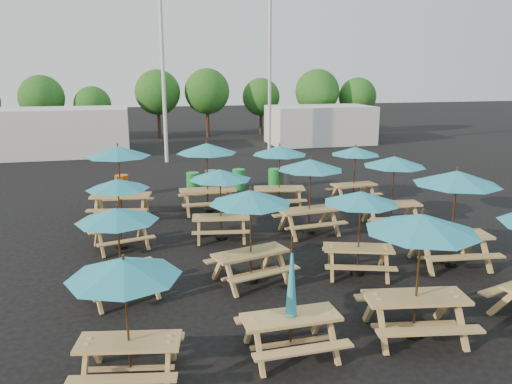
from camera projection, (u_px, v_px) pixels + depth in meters
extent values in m
plane|color=black|center=(268.00, 238.00, 15.12)|extent=(120.00, 120.00, 0.00)
cube|color=tan|center=(129.00, 342.00, 8.05)|extent=(1.75, 0.95, 0.06)
cube|color=tan|center=(122.00, 379.00, 7.52)|extent=(1.67, 0.55, 0.04)
cube|color=tan|center=(137.00, 337.00, 8.70)|extent=(1.67, 0.55, 0.04)
cylinder|color=black|center=(131.00, 377.00, 8.20)|extent=(0.33, 0.33, 0.09)
cylinder|color=brown|center=(127.00, 321.00, 7.96)|extent=(0.04, 0.04, 2.12)
cone|color=teal|center=(124.00, 268.00, 7.75)|extent=(2.12, 2.12, 0.30)
cube|color=tan|center=(121.00, 269.00, 11.02)|extent=(1.76, 1.16, 0.05)
cube|color=tan|center=(131.00, 290.00, 10.60)|extent=(1.63, 0.77, 0.04)
cube|color=tan|center=(113.00, 272.00, 11.57)|extent=(1.63, 0.77, 0.04)
cylinder|color=black|center=(123.00, 295.00, 11.17)|extent=(0.33, 0.33, 0.09)
cylinder|color=brown|center=(120.00, 253.00, 10.94)|extent=(0.04, 0.04, 2.10)
cone|color=teal|center=(117.00, 214.00, 10.73)|extent=(2.29, 2.29, 0.29)
cube|color=tan|center=(121.00, 226.00, 14.13)|extent=(1.71, 1.02, 0.05)
cube|color=tan|center=(127.00, 241.00, 13.69)|extent=(1.61, 0.63, 0.04)
cube|color=tan|center=(116.00, 229.00, 14.69)|extent=(1.61, 0.63, 0.04)
cylinder|color=black|center=(122.00, 247.00, 14.28)|extent=(0.32, 0.32, 0.09)
cylinder|color=brown|center=(120.00, 214.00, 14.04)|extent=(0.04, 0.04, 2.05)
cone|color=teal|center=(118.00, 184.00, 13.84)|extent=(2.14, 2.14, 0.29)
cube|color=tan|center=(121.00, 195.00, 17.00)|extent=(2.09, 1.14, 0.07)
cube|color=tan|center=(117.00, 210.00, 16.37)|extent=(2.00, 0.65, 0.04)
cube|color=tan|center=(126.00, 199.00, 17.78)|extent=(2.00, 0.65, 0.04)
cylinder|color=black|center=(122.00, 217.00, 17.18)|extent=(0.40, 0.40, 0.11)
cylinder|color=brown|center=(120.00, 182.00, 16.89)|extent=(0.05, 0.05, 2.54)
cone|color=teal|center=(118.00, 151.00, 16.64)|extent=(2.53, 2.53, 0.35)
cube|color=tan|center=(291.00, 317.00, 8.80)|extent=(1.75, 0.71, 0.06)
cube|color=tan|center=(303.00, 350.00, 8.27)|extent=(1.74, 0.28, 0.04)
cube|color=tan|center=(280.00, 315.00, 9.46)|extent=(1.74, 0.28, 0.04)
cylinder|color=black|center=(290.00, 351.00, 8.96)|extent=(0.35, 0.35, 0.10)
cylinder|color=brown|center=(291.00, 297.00, 8.71)|extent=(0.04, 0.04, 2.22)
cone|color=teal|center=(292.00, 276.00, 8.62)|extent=(0.21, 0.21, 1.44)
cube|color=tan|center=(251.00, 253.00, 11.83)|extent=(1.92, 1.15, 0.06)
cube|color=tan|center=(265.00, 274.00, 11.35)|extent=(1.80, 0.72, 0.04)
cube|color=tan|center=(238.00, 256.00, 12.46)|extent=(1.80, 0.72, 0.04)
cylinder|color=black|center=(251.00, 280.00, 12.00)|extent=(0.36, 0.36, 0.10)
cylinder|color=brown|center=(251.00, 237.00, 11.74)|extent=(0.04, 0.04, 2.29)
cone|color=teal|center=(251.00, 197.00, 11.51)|extent=(2.41, 2.41, 0.32)
cube|color=tan|center=(221.00, 217.00, 14.89)|extent=(1.78, 0.92, 0.06)
cube|color=tan|center=(221.00, 232.00, 14.35)|extent=(1.71, 0.50, 0.04)
cube|color=tan|center=(221.00, 220.00, 15.56)|extent=(1.71, 0.50, 0.04)
cylinder|color=black|center=(221.00, 238.00, 15.04)|extent=(0.34, 0.34, 0.09)
cylinder|color=brown|center=(221.00, 205.00, 14.80)|extent=(0.04, 0.04, 2.17)
cone|color=teal|center=(220.00, 174.00, 14.58)|extent=(2.12, 2.12, 0.30)
cube|color=tan|center=(208.00, 190.00, 17.80)|extent=(1.97, 0.77, 0.07)
cube|color=tan|center=(211.00, 204.00, 17.20)|extent=(1.97, 0.28, 0.04)
cube|color=tan|center=(205.00, 194.00, 18.56)|extent=(1.97, 0.28, 0.04)
cylinder|color=black|center=(208.00, 210.00, 17.98)|extent=(0.39, 0.39, 0.11)
cylinder|color=brown|center=(207.00, 178.00, 17.70)|extent=(0.05, 0.05, 2.52)
cone|color=teal|center=(207.00, 148.00, 17.45)|extent=(2.15, 2.15, 0.35)
cube|color=tan|center=(416.00, 297.00, 9.39)|extent=(2.02, 1.06, 0.06)
cube|color=tan|center=(430.00, 331.00, 8.78)|extent=(1.94, 0.58, 0.04)
cube|color=tan|center=(401.00, 296.00, 10.15)|extent=(1.94, 0.58, 0.04)
cylinder|color=black|center=(413.00, 333.00, 9.57)|extent=(0.38, 0.38, 0.11)
cylinder|color=brown|center=(418.00, 276.00, 9.29)|extent=(0.05, 0.05, 2.45)
cone|color=teal|center=(422.00, 223.00, 9.05)|extent=(2.41, 2.41, 0.34)
cube|color=tan|center=(358.00, 248.00, 12.30)|extent=(1.81, 1.16, 0.06)
cube|color=tan|center=(361.00, 268.00, 11.76)|extent=(1.67, 0.76, 0.04)
cube|color=tan|center=(355.00, 250.00, 12.96)|extent=(1.67, 0.76, 0.04)
cylinder|color=black|center=(357.00, 272.00, 12.45)|extent=(0.34, 0.34, 0.09)
cylinder|color=brown|center=(359.00, 233.00, 12.21)|extent=(0.04, 0.04, 2.16)
cone|color=teal|center=(361.00, 197.00, 11.99)|extent=(2.33, 2.33, 0.30)
cube|color=tan|center=(309.00, 210.00, 15.43)|extent=(1.92, 0.92, 0.06)
cube|color=tan|center=(319.00, 225.00, 14.88)|extent=(1.88, 0.45, 0.04)
cube|color=tan|center=(300.00, 213.00, 16.12)|extent=(1.88, 0.45, 0.04)
cylinder|color=black|center=(309.00, 232.00, 15.60)|extent=(0.37, 0.37, 0.10)
cylinder|color=brown|center=(310.00, 197.00, 15.33)|extent=(0.05, 0.05, 2.37)
cone|color=teal|center=(310.00, 164.00, 15.09)|extent=(2.23, 2.23, 0.33)
cube|color=tan|center=(279.00, 188.00, 18.30)|extent=(1.94, 1.04, 0.06)
cube|color=tan|center=(281.00, 201.00, 17.72)|extent=(1.85, 0.59, 0.04)
cube|color=tan|center=(277.00, 192.00, 19.03)|extent=(1.85, 0.59, 0.04)
cylinder|color=black|center=(279.00, 207.00, 18.47)|extent=(0.37, 0.37, 0.10)
cylinder|color=brown|center=(279.00, 177.00, 18.20)|extent=(0.04, 0.04, 2.35)
cone|color=teal|center=(280.00, 150.00, 17.97)|extent=(2.33, 2.33, 0.33)
cube|color=tan|center=(511.00, 286.00, 10.69)|extent=(1.84, 0.74, 0.04)
cube|color=tan|center=(451.00, 235.00, 12.85)|extent=(2.07, 1.01, 0.07)
cube|color=tan|center=(465.00, 257.00, 12.22)|extent=(2.01, 0.52, 0.04)
cube|color=tan|center=(437.00, 238.00, 13.63)|extent=(2.01, 0.52, 0.04)
cylinder|color=black|center=(449.00, 263.00, 13.03)|extent=(0.40, 0.40, 0.11)
cylinder|color=brown|center=(453.00, 219.00, 12.74)|extent=(0.05, 0.05, 2.54)
cone|color=teal|center=(457.00, 178.00, 12.49)|extent=(2.42, 2.42, 0.35)
cube|color=tan|center=(392.00, 204.00, 16.16)|extent=(1.90, 0.93, 0.06)
cube|color=tan|center=(399.00, 219.00, 15.58)|extent=(1.85, 0.48, 0.04)
cube|color=tan|center=(384.00, 207.00, 16.87)|extent=(1.85, 0.48, 0.04)
cylinder|color=black|center=(390.00, 225.00, 16.32)|extent=(0.37, 0.37, 0.10)
cylinder|color=brown|center=(393.00, 191.00, 16.06)|extent=(0.04, 0.04, 2.34)
cone|color=teal|center=(395.00, 161.00, 15.83)|extent=(2.22, 2.22, 0.33)
cube|color=tan|center=(354.00, 185.00, 19.14)|extent=(1.74, 0.77, 0.06)
cube|color=tan|center=(362.00, 195.00, 18.63)|extent=(1.72, 0.34, 0.04)
cube|color=tan|center=(346.00, 188.00, 19.79)|extent=(1.72, 0.34, 0.04)
cylinder|color=black|center=(353.00, 201.00, 19.30)|extent=(0.34, 0.34, 0.09)
cylinder|color=brown|center=(354.00, 175.00, 19.05)|extent=(0.04, 0.04, 2.18)
cone|color=teal|center=(355.00, 151.00, 18.83)|extent=(1.97, 1.97, 0.30)
cylinder|color=#C4560B|center=(122.00, 186.00, 20.20)|extent=(0.54, 0.54, 0.86)
cylinder|color=green|center=(193.00, 183.00, 20.70)|extent=(0.54, 0.54, 0.86)
cylinder|color=gray|center=(211.00, 180.00, 21.15)|extent=(0.54, 0.54, 0.86)
cylinder|color=green|center=(239.00, 179.00, 21.40)|extent=(0.54, 0.54, 0.86)
cylinder|color=green|center=(274.00, 179.00, 21.48)|extent=(0.54, 0.54, 0.86)
cylinder|color=gray|center=(284.00, 178.00, 21.68)|extent=(0.54, 0.54, 0.86)
cylinder|color=silver|center=(162.00, 51.00, 26.43)|extent=(0.20, 0.20, 12.00)
cylinder|color=silver|center=(270.00, 53.00, 29.85)|extent=(0.20, 0.20, 12.00)
cube|color=silver|center=(60.00, 132.00, 29.86)|extent=(8.00, 4.00, 2.80)
cube|color=silver|center=(320.00, 125.00, 34.85)|extent=(7.00, 4.00, 2.60)
cylinder|color=#382314|center=(45.00, 128.00, 35.09)|extent=(0.24, 0.24, 2.14)
sphere|color=#1E5919|center=(42.00, 98.00, 34.60)|extent=(3.11, 3.11, 3.11)
cylinder|color=#382314|center=(94.00, 129.00, 35.69)|extent=(0.24, 0.24, 1.78)
sphere|color=#1E5919|center=(93.00, 105.00, 35.28)|extent=(2.59, 2.59, 2.59)
cylinder|color=#382314|center=(159.00, 123.00, 37.73)|extent=(0.24, 0.24, 2.31)
sphere|color=#1E5919|center=(158.00, 92.00, 37.20)|extent=(3.36, 3.36, 3.36)
cylinder|color=#382314|center=(208.00, 122.00, 38.16)|extent=(0.24, 0.24, 2.35)
sphere|color=#1E5919|center=(207.00, 91.00, 37.62)|extent=(3.41, 3.41, 3.41)
cylinder|color=#382314|center=(261.00, 122.00, 39.61)|extent=(0.24, 0.24, 2.02)
sphere|color=#1E5919|center=(261.00, 97.00, 39.15)|extent=(2.94, 2.94, 2.94)
cylinder|color=#382314|center=(316.00, 121.00, 38.85)|extent=(0.24, 0.24, 2.32)
sphere|color=#1E5919|center=(317.00, 91.00, 38.31)|extent=(3.38, 3.38, 3.38)
cylinder|color=#382314|center=(356.00, 122.00, 39.71)|extent=(0.24, 0.24, 2.03)
sphere|color=#1E5919|center=(357.00, 97.00, 39.24)|extent=(2.95, 2.95, 2.95)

